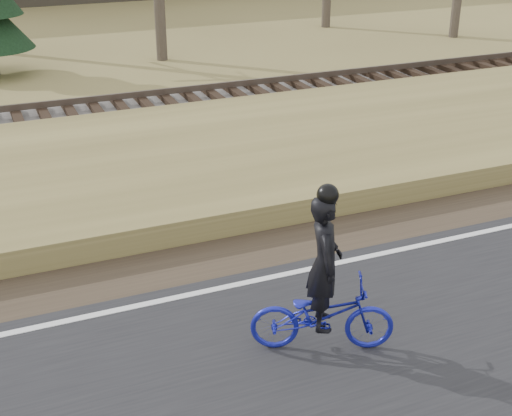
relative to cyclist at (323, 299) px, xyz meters
name	(u,v)px	position (x,y,z in m)	size (l,w,h in m)	color
ground	(487,241)	(3.96, 1.64, -0.78)	(120.00, 120.00, 0.00)	#97894D
edge_line	(479,233)	(3.96, 1.84, -0.71)	(120.00, 0.12, 0.01)	silver
shoulder	(443,212)	(3.96, 2.84, -0.76)	(120.00, 1.60, 0.04)	#473A2B
embankment	(359,149)	(3.96, 5.84, -0.56)	(120.00, 5.00, 0.44)	#97894D
ballast	(285,103)	(3.96, 9.64, -0.55)	(120.00, 3.00, 0.45)	slate
railroad	(285,92)	(3.96, 9.64, -0.25)	(120.00, 2.40, 0.29)	black
cyclist	(323,299)	(0.00, 0.00, 0.00)	(1.90, 1.27, 2.24)	#161B9D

